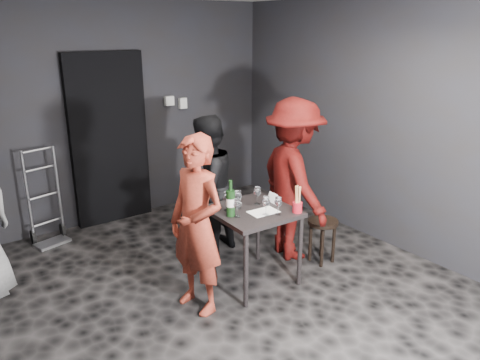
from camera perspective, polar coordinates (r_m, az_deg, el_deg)
floor at (r=4.34m, az=-2.27°, el=-14.96°), size 4.50×5.00×0.02m
wall_back at (r=5.97m, az=-16.10°, el=7.65°), size 4.50×0.04×2.70m
wall_right at (r=5.32m, az=18.19°, el=6.23°), size 0.04×5.00×2.70m
doorway at (r=5.97m, az=-15.65°, el=4.75°), size 0.95×0.10×2.10m
wallbox_upper at (r=6.25m, az=-8.63°, el=9.53°), size 0.12×0.06×0.12m
wallbox_lower at (r=6.35m, az=-7.00°, el=9.28°), size 0.10×0.06×0.14m
hand_truck at (r=5.82m, az=-22.33°, el=-5.09°), size 0.37×0.32×1.11m
tasting_table at (r=4.41m, az=1.57°, el=-4.80°), size 0.72×0.72×0.75m
stool at (r=4.96m, az=10.05°, el=-5.98°), size 0.31×0.31×0.47m
server_red at (r=3.95m, az=-5.32°, el=-5.09°), size 0.51×0.67×1.63m
woman_black at (r=4.93m, az=-4.12°, el=-0.75°), size 0.85×0.66×1.55m
man_maroon at (r=4.86m, az=6.60°, el=1.31°), size 0.85×1.35×1.94m
tasting_mat at (r=4.31m, az=2.87°, el=-3.90°), size 0.28×0.19×0.00m
wine_glass_a at (r=4.17m, az=-0.32°, el=-3.29°), size 0.09×0.09×0.19m
wine_glass_b at (r=4.31m, az=-1.57°, el=-2.48°), size 0.10×0.10×0.20m
wine_glass_c at (r=4.36m, az=-0.24°, el=-2.28°), size 0.07×0.07×0.19m
wine_glass_d at (r=4.21m, az=3.19°, el=-3.06°), size 0.10×0.10×0.20m
wine_glass_e at (r=4.23m, az=4.67°, el=-3.06°), size 0.08×0.08×0.19m
wine_glass_f at (r=4.46m, az=2.13°, el=-1.81°), size 0.09×0.09×0.19m
wine_bottle at (r=4.18m, az=-1.15°, el=-2.74°), size 0.08×0.08×0.34m
breadstick_cup at (r=4.29m, az=7.04°, el=-2.38°), size 0.09×0.09×0.27m
reserved_card at (r=4.53m, az=3.97°, el=-2.18°), size 0.08×0.13×0.09m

